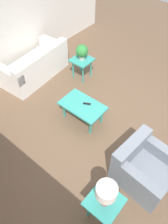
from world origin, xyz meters
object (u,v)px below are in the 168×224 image
(side_table_lamp, at_px, (104,204))
(potted_plant, at_px, (82,51))
(side_table_plant, at_px, (82,62))
(sofa, at_px, (36,67))
(armchair, at_px, (143,168))
(coffee_table, at_px, (83,107))
(table_lamp, at_px, (106,193))

(side_table_lamp, distance_m, potted_plant, 3.55)
(side_table_plant, height_order, potted_plant, potted_plant)
(sofa, relative_size, side_table_plant, 3.36)
(sofa, relative_size, armchair, 1.86)
(coffee_table, xyz_separation_m, side_table_lamp, (-1.54, 1.35, 0.06))
(coffee_table, bearing_deg, side_table_plant, -49.60)
(table_lamp, bearing_deg, potted_plant, -44.78)
(armchair, xyz_separation_m, side_table_plant, (2.65, -1.52, 0.15))
(potted_plant, bearing_deg, side_table_plant, 153.43)
(potted_plant, bearing_deg, armchair, 150.13)
(potted_plant, height_order, table_lamp, table_lamp)
(sofa, relative_size, potted_plant, 4.68)
(table_lamp, bearing_deg, coffee_table, -41.25)
(armchair, xyz_separation_m, potted_plant, (2.65, -1.52, 0.47))
(armchair, xyz_separation_m, coffee_table, (1.68, -0.38, 0.09))
(sofa, xyz_separation_m, table_lamp, (-3.45, 1.74, 0.55))
(coffee_table, xyz_separation_m, table_lamp, (-1.54, 1.35, 0.47))
(sofa, bearing_deg, armchair, 73.50)
(coffee_table, distance_m, side_table_plant, 1.50)
(side_table_lamp, bearing_deg, coffee_table, -41.25)
(coffee_table, xyz_separation_m, potted_plant, (0.97, -1.14, 0.39))
(side_table_lamp, bearing_deg, table_lamp, -116.57)
(sofa, distance_m, side_table_plant, 1.22)
(coffee_table, distance_m, side_table_lamp, 2.05)
(coffee_table, bearing_deg, table_lamp, 138.75)
(sofa, bearing_deg, side_table_plant, 124.20)
(side_table_plant, relative_size, potted_plant, 1.39)
(armchair, bearing_deg, table_lamp, 176.97)
(side_table_lamp, relative_size, table_lamp, 1.19)
(sofa, xyz_separation_m, side_table_plant, (-0.94, -0.75, 0.15))
(side_table_plant, distance_m, potted_plant, 0.32)
(side_table_plant, xyz_separation_m, table_lamp, (-2.51, 2.49, 0.40))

